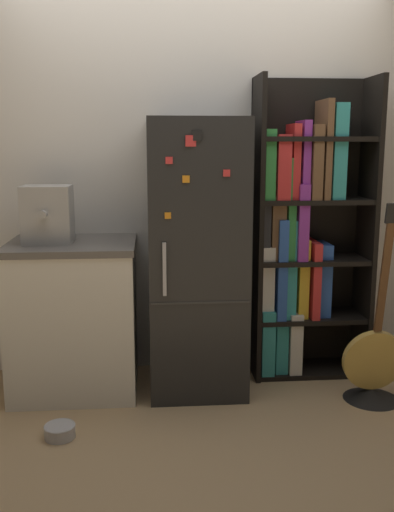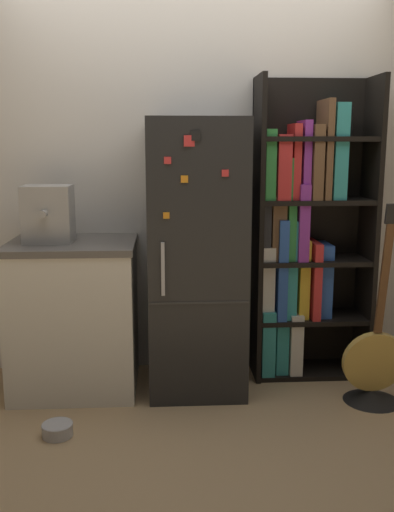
% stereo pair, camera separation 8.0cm
% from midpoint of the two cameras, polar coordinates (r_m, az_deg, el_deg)
% --- Properties ---
extents(ground_plane, '(16.00, 16.00, 0.00)m').
position_cam_midpoint_polar(ground_plane, '(3.63, 0.67, -13.39)').
color(ground_plane, tan).
extents(wall_back, '(8.00, 0.05, 2.60)m').
position_cam_midpoint_polar(wall_back, '(3.79, 0.21, 7.97)').
color(wall_back, silver).
rests_on(wall_back, ground_plane).
extents(refrigerator, '(0.58, 0.67, 1.66)m').
position_cam_midpoint_polar(refrigerator, '(3.50, 0.56, -0.08)').
color(refrigerator, black).
rests_on(refrigerator, ground_plane).
extents(bookshelf, '(0.75, 0.36, 1.92)m').
position_cam_midpoint_polar(bookshelf, '(3.76, 10.91, 1.83)').
color(bookshelf, black).
rests_on(bookshelf, ground_plane).
extents(kitchen_counter, '(0.76, 0.66, 0.93)m').
position_cam_midpoint_polar(kitchen_counter, '(3.62, -11.47, -5.82)').
color(kitchen_counter, silver).
rests_on(kitchen_counter, ground_plane).
extents(espresso_machine, '(0.28, 0.30, 0.34)m').
position_cam_midpoint_polar(espresso_machine, '(3.51, -14.02, 4.11)').
color(espresso_machine, '#A5A39E').
rests_on(espresso_machine, kitchen_counter).
extents(guitar, '(0.37, 0.34, 1.19)m').
position_cam_midpoint_polar(guitar, '(3.61, 17.85, -11.18)').
color(guitar, black).
rests_on(guitar, ground_plane).
extents(pet_bowl, '(0.16, 0.16, 0.07)m').
position_cam_midpoint_polar(pet_bowl, '(3.20, -13.06, -16.50)').
color(pet_bowl, '#B7B7BC').
rests_on(pet_bowl, ground_plane).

